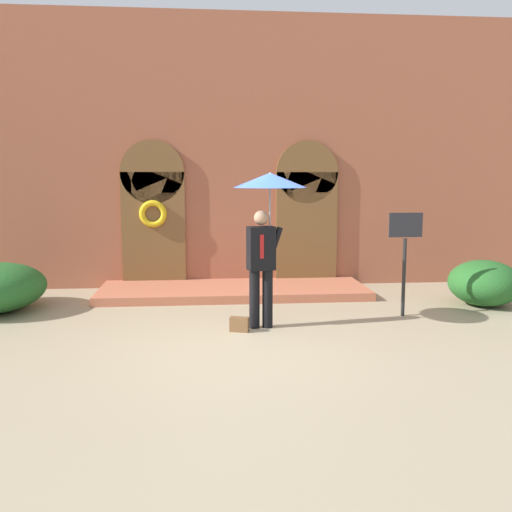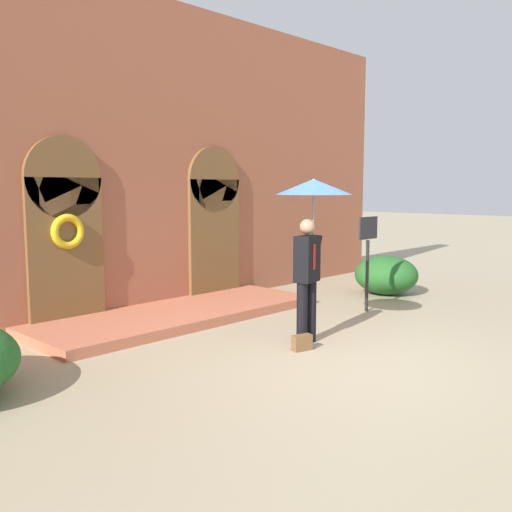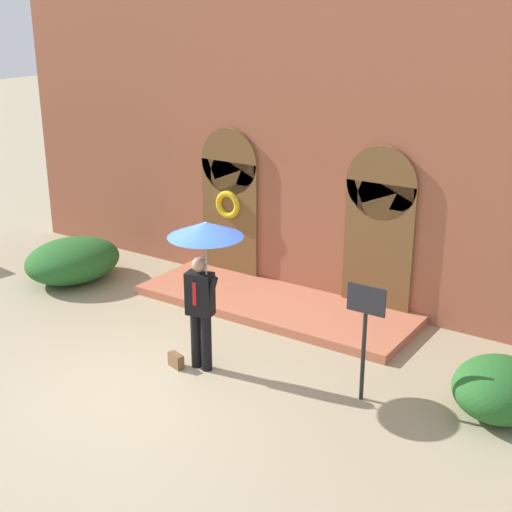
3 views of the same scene
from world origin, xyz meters
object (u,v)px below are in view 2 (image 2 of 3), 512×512
handbag (302,343)px  shrub_right (386,275)px  sign_post (368,248)px  person_with_umbrella (312,211)px

handbag → shrub_right: (4.50, 1.36, 0.30)m
handbag → sign_post: bearing=31.3°
person_with_umbrella → sign_post: size_ratio=1.37×
person_with_umbrella → handbag: (-0.44, -0.20, -1.80)m
handbag → shrub_right: bearing=33.3°
sign_post → person_with_umbrella: bearing=-167.1°
person_with_umbrella → sign_post: person_with_umbrella is taller
person_with_umbrella → handbag: 1.87m
handbag → sign_post: 3.06m
person_with_umbrella → sign_post: 2.51m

